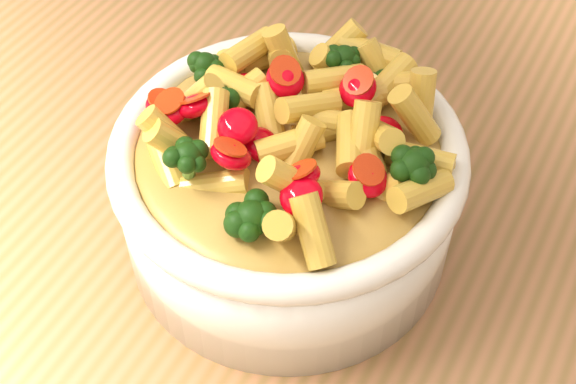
% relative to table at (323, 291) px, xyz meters
% --- Properties ---
extents(table, '(1.20, 0.80, 0.90)m').
position_rel_table_xyz_m(table, '(0.00, 0.00, 0.00)').
color(table, '#AE734A').
rests_on(table, ground).
extents(serving_bowl, '(0.22, 0.22, 0.09)m').
position_rel_table_xyz_m(serving_bowl, '(-0.01, -0.03, 0.15)').
color(serving_bowl, white).
rests_on(serving_bowl, table).
extents(pasta_salad, '(0.17, 0.17, 0.04)m').
position_rel_table_xyz_m(pasta_salad, '(-0.01, -0.03, 0.21)').
color(pasta_salad, gold).
rests_on(pasta_salad, serving_bowl).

